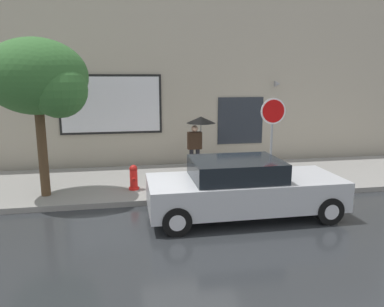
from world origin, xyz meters
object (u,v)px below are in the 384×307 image
object	(u,v)px
street_tree	(41,80)
stop_sign	(272,124)
parked_car	(243,188)
pedestrian_with_umbrella	(199,128)
fire_hydrant	(134,178)

from	to	relation	value
street_tree	stop_sign	size ratio (longest dim) A/B	1.61
parked_car	pedestrian_with_umbrella	bearing A→B (deg)	95.04
stop_sign	parked_car	bearing A→B (deg)	-127.97
parked_car	stop_sign	xyz separation A→B (m)	(1.49, 1.91, 1.28)
parked_car	fire_hydrant	xyz separation A→B (m)	(-2.55, 2.18, -0.20)
pedestrian_with_umbrella	stop_sign	xyz separation A→B (m)	(1.82, -1.84, 0.32)
parked_car	stop_sign	world-z (taller)	stop_sign
pedestrian_with_umbrella	street_tree	xyz separation A→B (m)	(-4.49, -1.75, 1.59)
street_tree	pedestrian_with_umbrella	bearing A→B (deg)	21.33
fire_hydrant	stop_sign	xyz separation A→B (m)	(4.05, -0.27, 1.48)
fire_hydrant	parked_car	bearing A→B (deg)	-40.47
stop_sign	pedestrian_with_umbrella	bearing A→B (deg)	134.73
parked_car	stop_sign	distance (m)	2.74
fire_hydrant	stop_sign	bearing A→B (deg)	-3.78
fire_hydrant	street_tree	distance (m)	3.57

